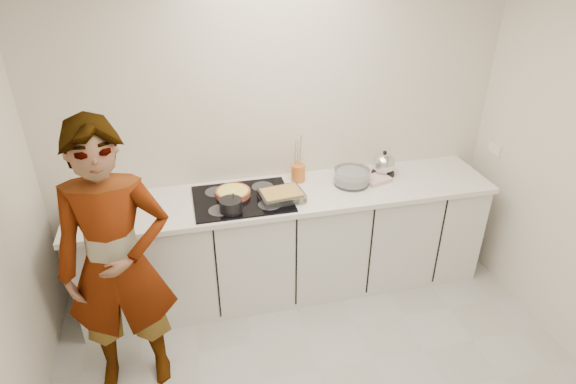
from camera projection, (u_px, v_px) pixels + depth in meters
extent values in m
cube|color=silver|center=(278.00, 130.00, 3.76)|extent=(3.60, 0.00, 2.60)
cube|color=white|center=(495.00, 149.00, 4.00)|extent=(0.02, 0.15, 0.09)
cube|color=silver|center=(287.00, 244.00, 3.91)|extent=(3.20, 0.58, 0.87)
cube|color=white|center=(287.00, 195.00, 3.69)|extent=(3.24, 0.64, 0.04)
cube|color=black|center=(242.00, 199.00, 3.58)|extent=(0.72, 0.54, 0.01)
cylinder|color=#A54C33|center=(233.00, 193.00, 3.61)|extent=(0.30, 0.30, 0.04)
cylinder|color=#FFF659|center=(233.00, 191.00, 3.60)|extent=(0.26, 0.26, 0.01)
cylinder|color=black|center=(231.00, 205.00, 3.40)|extent=(0.19, 0.19, 0.09)
cylinder|color=silver|center=(233.00, 199.00, 3.40)|extent=(0.02, 0.06, 0.14)
cube|color=silver|center=(281.00, 195.00, 3.56)|extent=(0.34, 0.26, 0.06)
cube|color=gold|center=(281.00, 193.00, 3.54)|extent=(0.30, 0.23, 0.02)
cylinder|color=silver|center=(352.00, 177.00, 3.77)|extent=(0.34, 0.34, 0.13)
cylinder|color=white|center=(351.00, 179.00, 3.78)|extent=(0.29, 0.29, 0.06)
cube|color=white|center=(376.00, 179.00, 3.83)|extent=(0.25, 0.21, 0.03)
cylinder|color=black|center=(383.00, 174.00, 3.94)|extent=(0.25, 0.25, 0.02)
sphere|color=silver|center=(384.00, 164.00, 3.90)|extent=(0.24, 0.24, 0.18)
sphere|color=black|center=(385.00, 152.00, 3.85)|extent=(0.04, 0.04, 0.03)
cylinder|color=#CC6625|center=(298.00, 173.00, 3.82)|extent=(0.12, 0.12, 0.14)
imported|color=silver|center=(117.00, 265.00, 2.87)|extent=(0.69, 0.46, 1.85)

